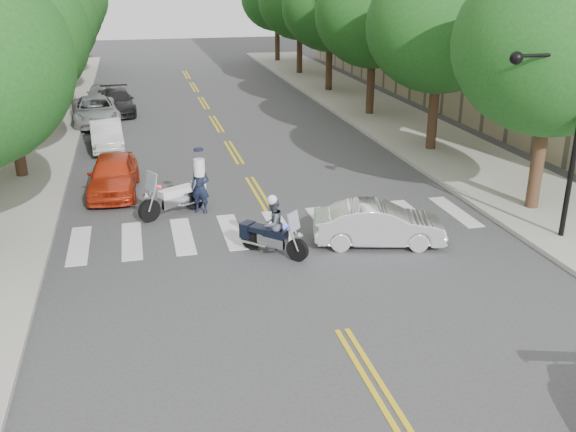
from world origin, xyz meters
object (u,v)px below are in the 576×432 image
object	(u,v)px
motorcycle_police	(271,228)
officer_standing	(200,187)
motorcycle_parked	(178,197)
convertible	(379,224)

from	to	relation	value
motorcycle_police	officer_standing	xyz separation A→B (m)	(-1.60, 3.96, 0.09)
motorcycle_police	officer_standing	bearing A→B (deg)	-112.59
motorcycle_police	motorcycle_parked	bearing A→B (deg)	-104.31
motorcycle_police	motorcycle_parked	world-z (taller)	motorcycle_police
officer_standing	convertible	distance (m)	6.33
convertible	officer_standing	bearing A→B (deg)	64.54
motorcycle_police	convertible	bearing A→B (deg)	134.80
motorcycle_police	officer_standing	distance (m)	4.27
motorcycle_parked	convertible	size ratio (longest dim) A/B	0.60
convertible	motorcycle_parked	bearing A→B (deg)	67.95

